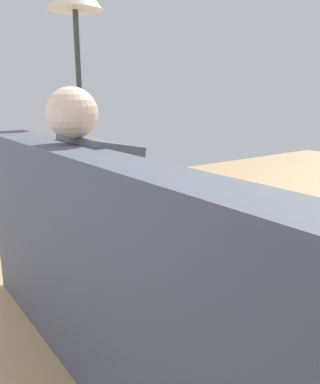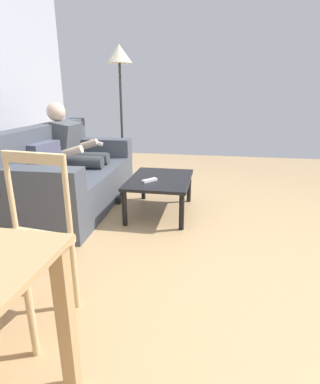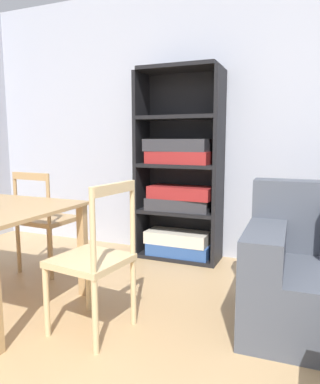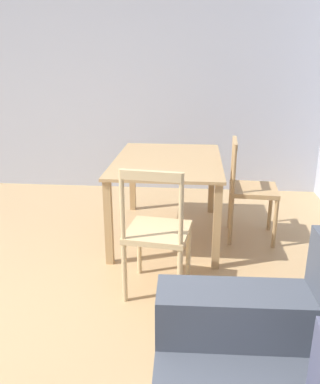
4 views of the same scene
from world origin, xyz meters
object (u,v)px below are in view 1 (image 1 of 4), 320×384
at_px(person_lounging, 118,210).
at_px(tv_remote, 320,232).
at_px(coffee_table, 305,232).
at_px(couch, 149,279).
at_px(floor_lamp, 76,18).

relative_size(person_lounging, tv_remote, 6.73).
xyz_separation_m(coffee_table, tv_remote, (-0.14, 0.08, 0.06)).
distance_m(couch, floor_lamp, 1.77).
relative_size(tv_remote, floor_lamp, 0.09).
xyz_separation_m(couch, coffee_table, (-0.05, -1.06, 0.00)).
height_order(couch, floor_lamp, floor_lamp).
distance_m(couch, coffee_table, 1.06).
bearing_deg(floor_lamp, person_lounging, 164.45).
height_order(couch, person_lounging, person_lounging).
height_order(couch, tv_remote, couch).
height_order(tv_remote, floor_lamp, floor_lamp).
relative_size(couch, tv_remote, 11.68).
distance_m(person_lounging, coffee_table, 1.13).
distance_m(person_lounging, floor_lamp, 1.42).
xyz_separation_m(couch, person_lounging, (0.24, 0.01, 0.25)).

